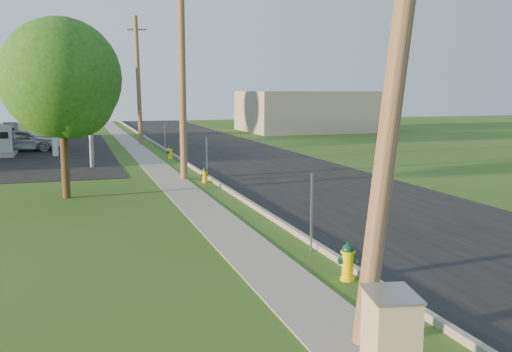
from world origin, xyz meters
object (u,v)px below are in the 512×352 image
(fuel_pump_se, at_px, (11,139))
(hydrant_near, at_px, (348,262))
(car_silver, at_px, (22,140))
(tree_verge, at_px, (64,83))
(hydrant_mid, at_px, (205,175))
(utility_pole_far, at_px, (138,80))
(utility_pole_near, at_px, (400,38))
(hydrant_far, at_px, (170,152))
(utility_cabinet, at_px, (390,343))
(price_pylon, at_px, (88,63))
(tree_lot, at_px, (75,83))
(fuel_pump_ne, at_px, (5,144))
(utility_pole_mid, at_px, (182,70))

(fuel_pump_se, relative_size, hydrant_near, 3.82)
(hydrant_near, xyz_separation_m, car_silver, (-8.79, 30.64, 0.35))
(fuel_pump_se, bearing_deg, tree_verge, -79.19)
(hydrant_mid, bearing_deg, utility_pole_far, 92.03)
(utility_pole_near, distance_m, hydrant_far, 26.39)
(utility_pole_near, bearing_deg, hydrant_far, 88.52)
(utility_pole_near, height_order, utility_cabinet, utility_pole_near)
(utility_pole_near, distance_m, fuel_pump_se, 36.34)
(hydrant_near, relative_size, utility_cabinet, 0.60)
(price_pylon, bearing_deg, tree_lot, 91.57)
(hydrant_near, distance_m, hydrant_far, 23.12)
(utility_pole_near, relative_size, hydrant_far, 11.37)
(hydrant_near, distance_m, hydrant_mid, 13.82)
(tree_verge, xyz_separation_m, car_silver, (-3.06, 18.86, -3.56))
(hydrant_mid, bearing_deg, fuel_pump_ne, 123.87)
(fuel_pump_ne, bearing_deg, tree_verge, -76.62)
(hydrant_near, height_order, hydrant_far, hydrant_near)
(utility_pole_mid, xyz_separation_m, fuel_pump_ne, (-8.90, 13.00, -4.23))
(utility_pole_far, relative_size, utility_cabinet, 6.75)
(fuel_pump_ne, relative_size, hydrant_near, 3.82)
(hydrant_near, relative_size, hydrant_mid, 1.23)
(tree_lot, relative_size, hydrant_mid, 10.78)
(hydrant_mid, relative_size, utility_cabinet, 0.48)
(hydrant_mid, distance_m, car_silver, 18.97)
(car_silver, bearing_deg, fuel_pump_ne, 164.79)
(tree_verge, relative_size, hydrant_far, 8.05)
(price_pylon, bearing_deg, hydrant_far, 28.81)
(price_pylon, height_order, hydrant_mid, price_pylon)
(hydrant_far, distance_m, utility_cabinet, 27.50)
(price_pylon, bearing_deg, utility_pole_far, 72.67)
(price_pylon, bearing_deg, car_silver, 112.62)
(fuel_pump_se, relative_size, tree_lot, 0.44)
(utility_pole_mid, bearing_deg, fuel_pump_se, 117.63)
(fuel_pump_ne, relative_size, utility_cabinet, 2.27)
(hydrant_near, bearing_deg, hydrant_mid, 90.10)
(tree_verge, relative_size, utility_cabinet, 4.77)
(utility_pole_near, distance_m, fuel_pump_ne, 32.51)
(fuel_pump_ne, xyz_separation_m, utility_cabinet, (8.03, -32.44, -0.02))
(fuel_pump_se, bearing_deg, hydrant_near, -73.34)
(tree_verge, xyz_separation_m, utility_cabinet, (4.15, -16.12, -3.62))
(hydrant_mid, distance_m, hydrant_far, 9.29)
(hydrant_far, bearing_deg, hydrant_near, -89.91)
(fuel_pump_ne, height_order, price_pylon, price_pylon)
(price_pylon, bearing_deg, fuel_pump_ne, 123.69)
(utility_pole_mid, relative_size, hydrant_mid, 14.37)
(fuel_pump_ne, distance_m, fuel_pump_se, 4.00)
(utility_pole_near, height_order, price_pylon, utility_pole_near)
(utility_pole_near, relative_size, fuel_pump_ne, 2.96)
(utility_pole_mid, height_order, hydrant_mid, utility_pole_mid)
(fuel_pump_ne, relative_size, tree_lot, 0.44)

